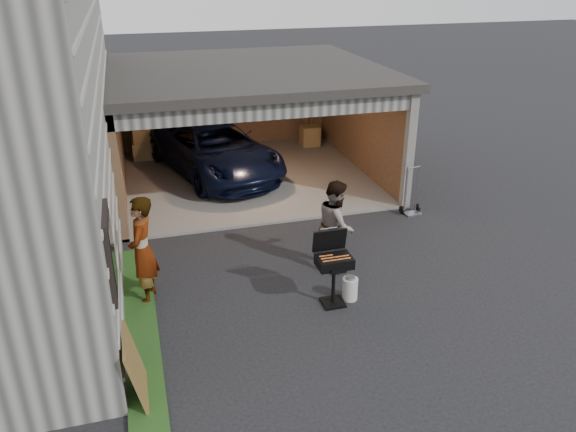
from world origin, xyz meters
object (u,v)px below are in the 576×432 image
man (336,224)px  plywood_panel (136,368)px  minivan (215,151)px  woman (142,250)px  bbq_grill (334,263)px  propane_tank (350,289)px  hand_truck (411,205)px

man → plywood_panel: size_ratio=1.75×
minivan → woman: woman is taller
minivan → man: size_ratio=2.83×
bbq_grill → propane_tank: bbq_grill is taller
minivan → hand_truck: (3.89, -3.70, -0.45)m
man → propane_tank: man is taller
woman → plywood_panel: size_ratio=1.94×
propane_tank → hand_truck: 3.97m
minivan → bbq_grill: size_ratio=3.76×
propane_tank → woman: bearing=164.3°
man → minivan: bearing=30.5°
bbq_grill → plywood_panel: size_ratio=1.32×
plywood_panel → propane_tank: bearing=22.1°
man → woman: bearing=110.3°
propane_tank → bbq_grill: bearing=-174.6°
minivan → plywood_panel: size_ratio=4.96×
woman → bbq_grill: size_ratio=1.47×
hand_truck → plywood_panel: bearing=-150.0°
plywood_panel → hand_truck: size_ratio=0.86×
man → bbq_grill: (-0.49, -1.22, -0.09)m
woman → man: (3.49, 0.25, -0.09)m
woman → propane_tank: (3.33, -0.94, -0.75)m
minivan → man: bearing=-91.3°
minivan → woman: size_ratio=2.55×
bbq_grill → plywood_panel: (-3.24, -1.42, -0.28)m
propane_tank → hand_truck: (2.66, 2.94, 0.02)m
man → hand_truck: size_ratio=1.51×
woman → hand_truck: (5.99, 2.00, -0.73)m
hand_truck → woman: bearing=-166.7°
woman → hand_truck: 6.36m
woman → propane_tank: 3.54m
propane_tank → plywood_panel: plywood_panel is taller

